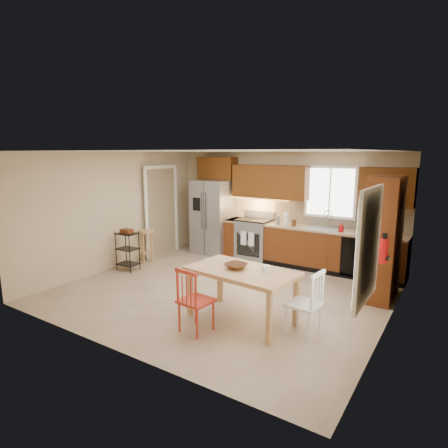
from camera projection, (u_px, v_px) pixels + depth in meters
floor at (224, 291)px, 6.81m from camera, size 5.50×5.50×0.00m
ceiling at (223, 151)px, 6.35m from camera, size 5.50×5.00×0.02m
wall_back at (282, 207)px, 8.64m from camera, size 5.50×0.02×2.50m
wall_front at (111, 256)px, 4.52m from camera, size 5.50×0.02×2.50m
wall_left at (117, 211)px, 8.05m from camera, size 0.02×5.00×2.50m
wall_right at (392, 244)px, 5.11m from camera, size 0.02×5.00×2.50m
refrigerator at (213, 217)px, 9.30m from camera, size 0.92×0.75×1.82m
range_stove at (254, 240)px, 8.82m from camera, size 0.76×0.63×0.92m
base_cabinet_narrow at (235, 237)px, 9.13m from camera, size 0.30×0.60×0.90m
base_cabinet_run at (332, 251)px, 7.85m from camera, size 2.92×0.60×0.90m
dishwasher at (356, 258)px, 7.31m from camera, size 0.60×0.02×0.78m
backsplash at (338, 215)px, 7.95m from camera, size 2.92×0.03×0.55m
upper_over_fridge at (217, 168)px, 9.25m from camera, size 1.00×0.35×0.55m
upper_left_block at (270, 182)px, 8.52m from camera, size 1.80×0.35×0.75m
upper_right_block at (387, 187)px, 7.18m from camera, size 1.00×0.35×0.75m
window_back at (330, 192)px, 7.96m from camera, size 1.12×0.04×1.12m
sink at (324, 231)px, 7.88m from camera, size 0.62×0.46×0.16m
undercab_glow at (257, 198)px, 8.74m from camera, size 1.60×0.30×0.01m
soap_bottle at (341, 227)px, 7.57m from camera, size 0.09×0.09×0.19m
paper_towel at (286, 219)px, 8.26m from camera, size 0.12×0.12×0.28m
canister_steel at (278, 220)px, 8.37m from camera, size 0.11×0.11×0.18m
canister_wood at (294, 223)px, 8.14m from camera, size 0.10×0.10×0.14m
pantry at (383, 239)px, 6.31m from camera, size 0.50×0.95×2.10m
fire_extinguisher at (384, 251)px, 5.33m from camera, size 0.12×0.12×0.36m
window_right at (369, 246)px, 4.16m from camera, size 0.04×1.02×1.32m
doorway at (161, 212)px, 9.12m from camera, size 0.04×0.95×2.10m
dining_table at (241, 295)px, 5.56m from camera, size 1.66×1.04×0.77m
chair_red at (196, 300)px, 5.20m from camera, size 0.48×0.48×0.93m
chair_white at (304, 303)px, 5.08m from camera, size 0.48×0.48×0.93m
table_bowl at (236, 269)px, 5.54m from camera, size 0.35×0.35×0.08m
table_jar at (266, 270)px, 5.38m from camera, size 0.13×0.13×0.14m
bar_stool at (147, 246)px, 8.59m from camera, size 0.44×0.44×0.73m
utility_cart at (128, 251)px, 7.93m from camera, size 0.44×0.36×0.85m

